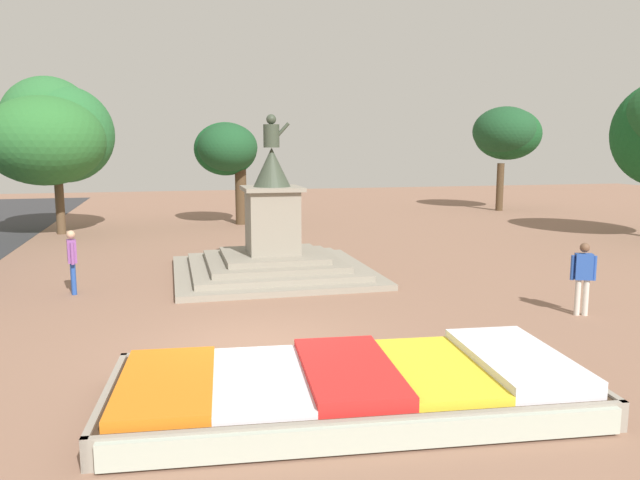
{
  "coord_description": "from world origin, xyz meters",
  "views": [
    {
      "loc": [
        -1.51,
        -11.63,
        3.93
      ],
      "look_at": [
        1.84,
        2.22,
        1.73
      ],
      "focal_mm": 35.0,
      "sensor_mm": 36.0,
      "label": 1
    }
  ],
  "objects_px": {
    "pedestrian_with_handbag": "(72,257)",
    "pedestrian_near_planter": "(583,274)",
    "flower_planter": "(355,387)",
    "statue_monument": "(273,248)"
  },
  "relations": [
    {
      "from": "pedestrian_with_handbag",
      "to": "pedestrian_near_planter",
      "type": "distance_m",
      "value": 12.74
    },
    {
      "from": "pedestrian_with_handbag",
      "to": "pedestrian_near_planter",
      "type": "relative_size",
      "value": 1.0
    },
    {
      "from": "flower_planter",
      "to": "statue_monument",
      "type": "height_order",
      "value": "statue_monument"
    },
    {
      "from": "flower_planter",
      "to": "pedestrian_near_planter",
      "type": "bearing_deg",
      "value": 28.53
    },
    {
      "from": "pedestrian_near_planter",
      "to": "flower_planter",
      "type": "bearing_deg",
      "value": -151.47
    },
    {
      "from": "statue_monument",
      "to": "pedestrian_near_planter",
      "type": "height_order",
      "value": "statue_monument"
    },
    {
      "from": "statue_monument",
      "to": "pedestrian_near_planter",
      "type": "relative_size",
      "value": 3.45
    },
    {
      "from": "flower_planter",
      "to": "pedestrian_with_handbag",
      "type": "distance_m",
      "value": 10.01
    },
    {
      "from": "flower_planter",
      "to": "pedestrian_with_handbag",
      "type": "height_order",
      "value": "pedestrian_with_handbag"
    },
    {
      "from": "flower_planter",
      "to": "pedestrian_with_handbag",
      "type": "bearing_deg",
      "value": 121.37
    }
  ]
}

